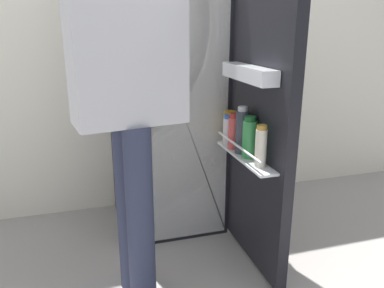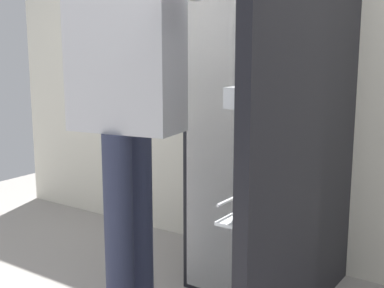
{
  "view_description": "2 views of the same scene",
  "coord_description": "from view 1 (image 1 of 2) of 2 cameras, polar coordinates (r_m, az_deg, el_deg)",
  "views": [
    {
      "loc": [
        -0.51,
        -1.74,
        1.25
      ],
      "look_at": [
        0.01,
        -0.01,
        0.69
      ],
      "focal_mm": 35.78,
      "sensor_mm": 36.0,
      "label": 1
    },
    {
      "loc": [
        1.09,
        -1.73,
        1.2
      ],
      "look_at": [
        -0.05,
        -0.06,
        0.82
      ],
      "focal_mm": 48.04,
      "sensor_mm": 36.0,
      "label": 2
    }
  ],
  "objects": [
    {
      "name": "kitchen_wall",
      "position": [
        2.68,
        -6.02,
        17.93
      ],
      "size": [
        4.4,
        0.1,
        2.57
      ],
      "primitive_type": "cube",
      "color": "silver",
      "rests_on": "ground_plane"
    },
    {
      "name": "ground_plane",
      "position": [
        2.2,
        -0.31,
        -17.41
      ],
      "size": [
        5.79,
        5.79,
        0.0
      ],
      "primitive_type": "plane",
      "color": "gray"
    },
    {
      "name": "refrigerator",
      "position": [
        2.32,
        -3.04,
        8.28
      ],
      "size": [
        0.69,
        1.22,
        1.78
      ],
      "color": "black",
      "rests_on": "ground_plane"
    },
    {
      "name": "person",
      "position": [
        1.61,
        -9.18,
        9.6
      ],
      "size": [
        0.65,
        0.73,
        1.72
      ],
      "color": "#2D334C",
      "rests_on": "ground_plane"
    }
  ]
}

